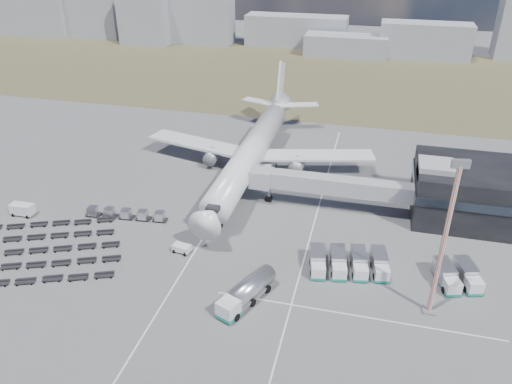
# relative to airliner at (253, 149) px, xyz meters

# --- Properties ---
(ground) EXTENTS (420.00, 420.00, 0.00)m
(ground) POSITION_rel_airliner_xyz_m (0.00, -32.38, -5.29)
(ground) COLOR #565659
(ground) RESTS_ON ground
(grass_strip) EXTENTS (420.00, 90.00, 0.01)m
(grass_strip) POSITION_rel_airliner_xyz_m (0.00, 77.62, -5.29)
(grass_strip) COLOR brown
(grass_strip) RESTS_ON ground
(lane_markings) EXTENTS (47.12, 110.00, 0.01)m
(lane_markings) POSITION_rel_airliner_xyz_m (9.77, -29.38, -5.29)
(lane_markings) COLOR silver
(lane_markings) RESTS_ON ground
(terminal) EXTENTS (30.40, 16.40, 11.00)m
(terminal) POSITION_rel_airliner_xyz_m (47.77, -8.41, -0.04)
(terminal) COLOR black
(terminal) RESTS_ON ground
(jet_bridge) EXTENTS (30.30, 3.80, 7.05)m
(jet_bridge) POSITION_rel_airliner_xyz_m (15.90, -11.95, -0.24)
(jet_bridge) COLOR #939399
(jet_bridge) RESTS_ON ground
(airliner) EXTENTS (51.59, 64.53, 17.62)m
(airliner) POSITION_rel_airliner_xyz_m (0.00, 0.00, 0.00)
(airliner) COLOR silver
(airliner) RESTS_ON ground
(skyline) EXTENTS (294.77, 24.91, 25.74)m
(skyline) POSITION_rel_airliner_xyz_m (-13.44, 118.15, 5.62)
(skyline) COLOR #8F939C
(skyline) RESTS_ON ground
(fuel_tanker) EXTENTS (6.71, 11.01, 3.49)m
(fuel_tanker) POSITION_rel_airliner_xyz_m (9.61, -41.31, -3.55)
(fuel_tanker) COLOR silver
(fuel_tanker) RESTS_ON ground
(pushback_tug) EXTENTS (3.19, 2.12, 1.37)m
(pushback_tug) POSITION_rel_airliner_xyz_m (-4.00, -32.10, -4.61)
(pushback_tug) COLOR silver
(pushback_tug) RESTS_ON ground
(utility_van) EXTENTS (4.34, 2.03, 2.30)m
(utility_van) POSITION_rel_airliner_xyz_m (-37.06, -28.25, -4.14)
(utility_van) COLOR silver
(utility_van) RESTS_ON ground
(catering_truck) EXTENTS (2.65, 6.28, 2.86)m
(catering_truck) POSITION_rel_airliner_xyz_m (3.30, 0.36, -3.83)
(catering_truck) COLOR silver
(catering_truck) RESTS_ON ground
(service_trucks_near) EXTENTS (12.88, 8.60, 2.64)m
(service_trucks_near) POSITION_rel_airliner_xyz_m (23.15, -30.24, -3.86)
(service_trucks_near) COLOR silver
(service_trucks_near) RESTS_ON ground
(service_trucks_far) EXTENTS (7.27, 8.01, 2.69)m
(service_trucks_far) POSITION_rel_airliner_xyz_m (39.29, -29.54, -3.83)
(service_trucks_far) COLOR silver
(service_trucks_far) RESTS_ON ground
(uld_row) EXTENTS (15.49, 3.16, 1.69)m
(uld_row) POSITION_rel_airliner_xyz_m (-17.80, -24.70, -4.28)
(uld_row) COLOR black
(uld_row) RESTS_ON ground
(baggage_dollies) EXTENTS (33.72, 27.38, 0.70)m
(baggage_dollies) POSITION_rel_airliner_xyz_m (-28.87, -38.71, -4.94)
(baggage_dollies) COLOR black
(baggage_dollies) RESTS_ON ground
(floodlight_mast) EXTENTS (2.24, 1.82, 23.54)m
(floodlight_mast) POSITION_rel_airliner_xyz_m (35.05, -36.92, 6.51)
(floodlight_mast) COLOR #AF351C
(floodlight_mast) RESTS_ON ground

